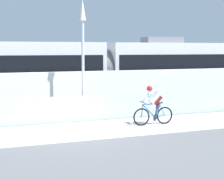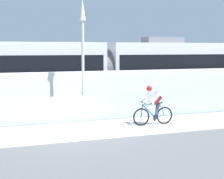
% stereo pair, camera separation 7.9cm
% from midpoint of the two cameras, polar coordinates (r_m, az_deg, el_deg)
% --- Properties ---
extents(ground_plane, '(200.00, 200.00, 0.00)m').
position_cam_midpoint_polar(ground_plane, '(14.17, -6.08, -6.37)').
color(ground_plane, slate).
extents(bike_path_deck, '(32.00, 3.20, 0.01)m').
position_cam_midpoint_polar(bike_path_deck, '(14.16, -6.09, -6.35)').
color(bike_path_deck, beige).
rests_on(bike_path_deck, ground).
extents(glass_parapet, '(32.00, 0.05, 1.10)m').
position_cam_midpoint_polar(glass_parapet, '(15.83, -7.80, -3.05)').
color(glass_parapet, silver).
rests_on(glass_parapet, ground).
extents(concrete_barrier_wall, '(32.00, 0.36, 2.02)m').
position_cam_midpoint_polar(concrete_barrier_wall, '(17.51, -9.14, -0.65)').
color(concrete_barrier_wall, white).
rests_on(concrete_barrier_wall, ground).
extents(tram_rail_near, '(32.00, 0.08, 0.01)m').
position_cam_midpoint_polar(tram_rail_near, '(20.06, -10.51, -2.71)').
color(tram_rail_near, '#595654').
rests_on(tram_rail_near, ground).
extents(tram_rail_far, '(32.00, 0.08, 0.01)m').
position_cam_midpoint_polar(tram_rail_far, '(21.46, -11.19, -2.15)').
color(tram_rail_far, '#595654').
rests_on(tram_rail_far, ground).
extents(tram, '(22.56, 2.54, 3.81)m').
position_cam_midpoint_polar(tram, '(21.47, -1.43, 3.04)').
color(tram, silver).
rests_on(tram, ground).
extents(cyclist_on_bike, '(1.77, 0.58, 1.61)m').
position_cam_midpoint_polar(cyclist_on_bike, '(15.20, 6.23, -2.52)').
color(cyclist_on_bike, black).
rests_on(cyclist_on_bike, ground).
extents(lamp_post_antenna, '(0.28, 0.28, 5.20)m').
position_cam_midpoint_polar(lamp_post_antenna, '(16.17, -4.63, 6.95)').
color(lamp_post_antenna, gray).
rests_on(lamp_post_antenna, ground).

